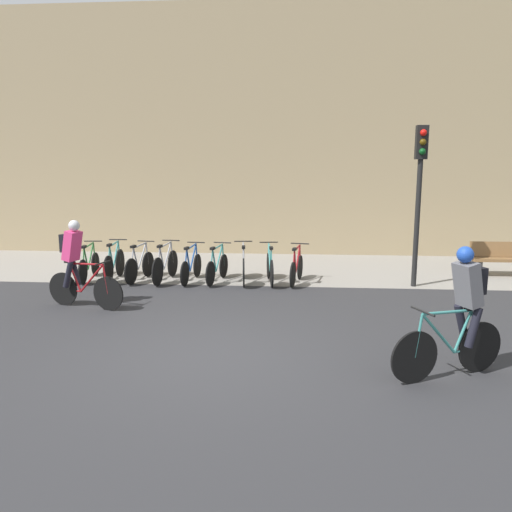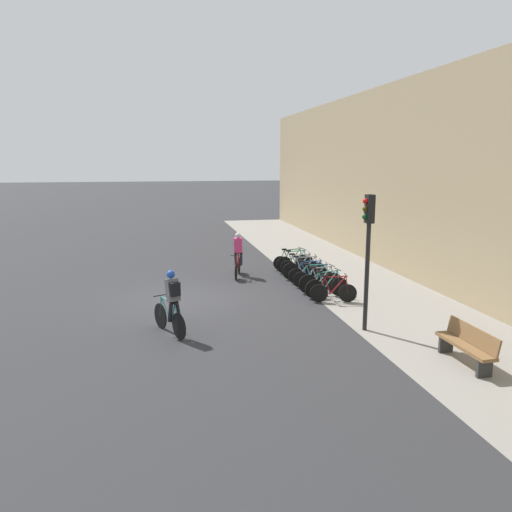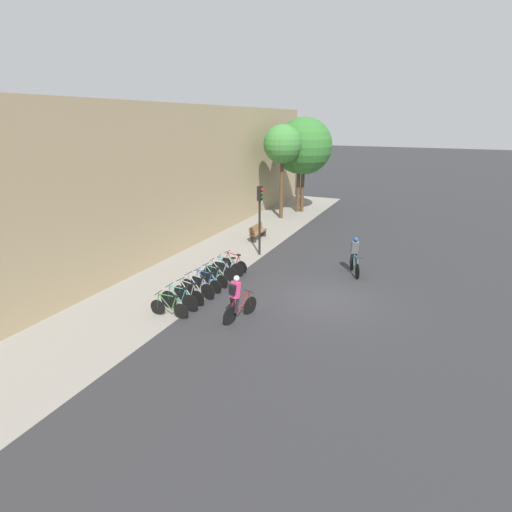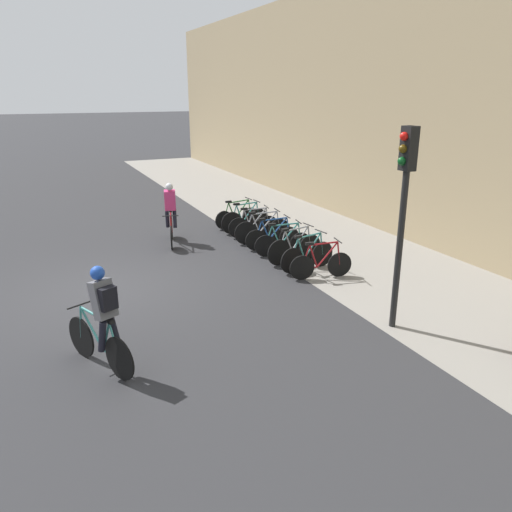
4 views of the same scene
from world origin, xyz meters
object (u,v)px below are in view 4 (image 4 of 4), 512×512
Objects in this scene: cyclist_pink at (171,211)px; parked_bike_4 at (272,236)px; parked_bike_1 at (245,219)px; parked_bike_6 at (295,247)px; parked_bike_7 at (307,255)px; parked_bike_2 at (254,225)px; parked_bike_0 at (237,216)px; parked_bike_5 at (283,242)px; parked_bike_3 at (263,229)px; traffic_light_pole at (404,193)px; parked_bike_8 at (321,263)px; cyclist_grey at (102,318)px.

parked_bike_4 is (1.84, 2.45, -0.57)m from cyclist_pink.
parked_bike_1 reaches higher than parked_bike_6.
parked_bike_1 is at bearing 179.99° from parked_bike_7.
parked_bike_2 is 0.98× the size of parked_bike_7.
parked_bike_0 is 1.01× the size of parked_bike_2.
parked_bike_3 is at bearing 179.97° from parked_bike_5.
parked_bike_2 is at bearing -0.06° from parked_bike_1.
cyclist_pink is 1.07× the size of parked_bike_1.
parked_bike_3 is at bearing 0.02° from parked_bike_0.
cyclist_pink is 7.80m from traffic_light_pole.
cyclist_pink is 1.10× the size of parked_bike_7.
cyclist_pink is 2.56m from parked_bike_2.
parked_bike_1 is at bearing 0.17° from parked_bike_0.
parked_bike_8 is 0.41× the size of traffic_light_pole.
parked_bike_1 is 1.00× the size of parked_bike_6.
parked_bike_7 is (2.62, 0.00, -0.01)m from parked_bike_3.
cyclist_grey is at bearing -48.17° from parked_bike_4.
parked_bike_5 is 1.96m from parked_bike_8.
parked_bike_3 reaches higher than parked_bike_5.
parked_bike_2 is at bearing 178.98° from traffic_light_pole.
parked_bike_2 is at bearing 179.94° from parked_bike_3.
parked_bike_1 is 4.58m from parked_bike_8.
cyclist_grey reaches higher than parked_bike_4.
parked_bike_2 is 0.95× the size of parked_bike_6.
parked_bike_2 is (-6.11, 5.36, -0.55)m from cyclist_grey.
parked_bike_4 is (0.65, -0.00, -0.03)m from parked_bike_3.
cyclist_grey reaches higher than parked_bike_0.
parked_bike_4 is at bearing 178.75° from traffic_light_pole.
parked_bike_1 is 2.62m from parked_bike_5.
parked_bike_0 is (-0.78, 2.45, -0.57)m from cyclist_pink.
parked_bike_7 is 1.05× the size of parked_bike_8.
parked_bike_3 is (0.66, -0.00, 0.02)m from parked_bike_2.
parked_bike_0 reaches higher than parked_bike_4.
cyclist_grey is 1.03× the size of parked_bike_3.
parked_bike_2 is 0.98× the size of parked_bike_4.
parked_bike_7 is at bearing 0.05° from parked_bike_4.
parked_bike_3 is (1.18, 2.45, -0.54)m from cyclist_pink.
parked_bike_0 is 5.23m from parked_bike_8.
cyclist_pink is at bearing 156.30° from cyclist_grey.
parked_bike_6 is at bearing 0.02° from parked_bike_0.
cyclist_pink is 1.07× the size of parked_bike_6.
cyclist_grey is at bearing -52.29° from parked_bike_5.
cyclist_pink is at bearing -142.10° from parked_bike_6.
parked_bike_1 reaches higher than parked_bike_4.
parked_bike_2 is at bearing 179.99° from parked_bike_8.
traffic_light_pole reaches higher than parked_bike_5.
parked_bike_0 is at bearing 179.15° from traffic_light_pole.
traffic_light_pole is (4.11, -0.12, 2.19)m from parked_bike_6.
parked_bike_1 is at bearing 179.06° from traffic_light_pole.
parked_bike_7 is at bearing 32.80° from cyclist_pink.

